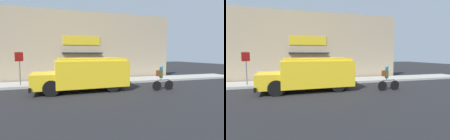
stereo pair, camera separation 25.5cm
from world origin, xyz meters
TOP-DOWN VIEW (x-y plane):
  - ground_plane at (0.00, 0.00)m, footprint 70.00×70.00m
  - sidewalk at (0.00, 1.19)m, footprint 28.00×2.39m
  - storefront at (-0.00, 2.66)m, footprint 16.29×0.96m
  - school_bus at (-0.57, -1.55)m, footprint 5.69×2.89m
  - cyclist at (3.96, -3.01)m, footprint 1.48×0.21m
  - stop_sign_post at (-4.62, 0.59)m, footprint 0.45×0.45m
  - trash_bin at (-0.15, 1.92)m, footprint 0.60×0.60m

SIDE VIEW (x-z plane):
  - ground_plane at x=0.00m, z-range 0.00..0.00m
  - sidewalk at x=0.00m, z-range 0.00..0.16m
  - trash_bin at x=-0.15m, z-range 0.17..0.93m
  - cyclist at x=3.96m, z-range 0.00..1.54m
  - school_bus at x=-0.57m, z-range 0.06..2.08m
  - stop_sign_post at x=-4.62m, z-range 0.55..2.82m
  - storefront at x=0.00m, z-range -0.01..5.85m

